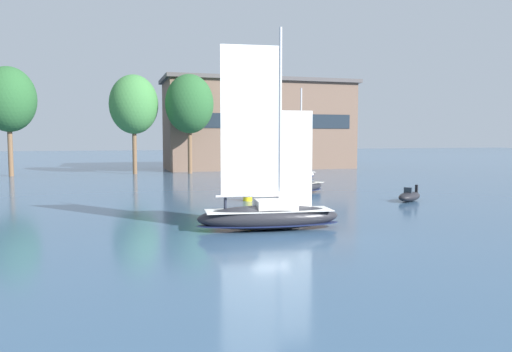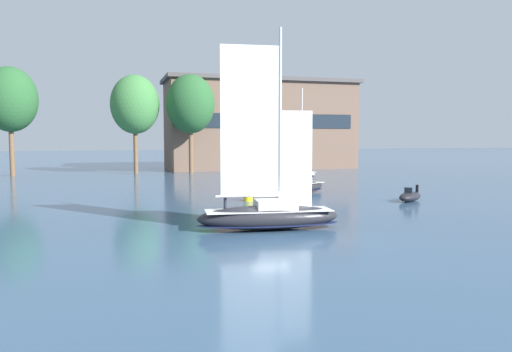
% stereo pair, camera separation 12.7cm
% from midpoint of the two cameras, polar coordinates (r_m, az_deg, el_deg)
% --- Properties ---
extents(ground_plane, '(400.00, 400.00, 0.00)m').
position_cam_midpoint_polar(ground_plane, '(33.36, 1.35, -6.11)').
color(ground_plane, '#385675').
extents(waterfront_building, '(36.81, 14.49, 17.04)m').
position_cam_midpoint_polar(waterfront_building, '(97.24, 0.28, 5.94)').
color(waterfront_building, brown).
rests_on(waterfront_building, ground).
extents(tree_shore_left, '(8.23, 8.23, 16.93)m').
position_cam_midpoint_polar(tree_shore_left, '(86.54, -26.48, 7.83)').
color(tree_shore_left, brown).
rests_on(tree_shore_left, ground).
extents(tree_shore_center, '(8.00, 8.00, 16.47)m').
position_cam_midpoint_polar(tree_shore_center, '(84.15, -7.66, 8.14)').
color(tree_shore_center, brown).
rests_on(tree_shore_center, ground).
extents(tree_shore_right, '(7.89, 7.89, 16.24)m').
position_cam_midpoint_polar(tree_shore_right, '(84.64, -13.84, 7.92)').
color(tree_shore_right, brown).
rests_on(tree_shore_right, ground).
extents(sailboat_main, '(9.85, 3.66, 13.23)m').
position_cam_midpoint_polar(sailboat_main, '(33.19, 1.38, -4.33)').
color(sailboat_main, '#232328').
rests_on(sailboat_main, ground).
extents(sailboat_moored_near_marina, '(2.50, 6.61, 8.89)m').
position_cam_midpoint_polar(sailboat_moored_near_marina, '(77.00, 5.26, 0.37)').
color(sailboat_moored_near_marina, silver).
rests_on(sailboat_moored_near_marina, ground).
extents(sailboat_moored_far_slip, '(8.31, 6.04, 11.33)m').
position_cam_midpoint_polar(sailboat_moored_far_slip, '(53.69, 4.64, -1.25)').
color(sailboat_moored_far_slip, '#232328').
rests_on(sailboat_moored_far_slip, ground).
extents(motor_tender, '(3.96, 3.42, 1.45)m').
position_cam_midpoint_polar(motor_tender, '(49.73, 17.06, -2.24)').
color(motor_tender, black).
rests_on(motor_tender, ground).
extents(channel_buoy, '(0.88, 0.88, 1.63)m').
position_cam_midpoint_polar(channel_buoy, '(47.89, -1.05, -2.10)').
color(channel_buoy, yellow).
rests_on(channel_buoy, ground).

